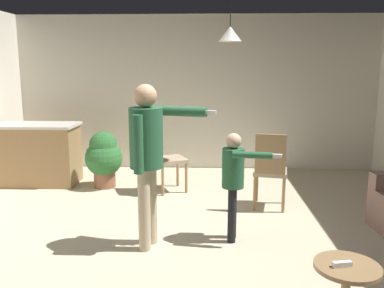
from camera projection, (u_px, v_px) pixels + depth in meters
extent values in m
plane|color=beige|center=(188.00, 241.00, 4.25)|extent=(7.68, 7.68, 0.00)
cube|color=silver|center=(197.00, 93.00, 7.13)|extent=(6.40, 0.10, 2.70)
cylinder|color=#99754C|center=(377.00, 223.00, 4.67)|extent=(0.05, 0.05, 0.06)
cube|color=#99754C|center=(38.00, 155.00, 6.26)|extent=(1.20, 0.60, 0.91)
cube|color=beige|center=(36.00, 125.00, 6.17)|extent=(1.26, 0.66, 0.04)
cylinder|color=#99754C|center=(347.00, 267.00, 2.69)|extent=(0.44, 0.44, 0.03)
cylinder|color=tan|center=(151.00, 204.00, 4.15)|extent=(0.12, 0.12, 0.84)
cylinder|color=tan|center=(144.00, 210.00, 3.98)|extent=(0.12, 0.12, 0.84)
cylinder|color=#265938|center=(146.00, 138.00, 3.93)|extent=(0.33, 0.33, 0.59)
sphere|color=tan|center=(145.00, 96.00, 3.85)|extent=(0.23, 0.23, 0.23)
cylinder|color=#265938|center=(179.00, 111.00, 3.98)|extent=(0.57, 0.23, 0.10)
cube|color=white|center=(209.00, 112.00, 3.89)|extent=(0.13, 0.07, 0.04)
cylinder|color=#265938|center=(138.00, 144.00, 3.75)|extent=(0.10, 0.10, 0.56)
cylinder|color=black|center=(233.00, 212.00, 4.30)|extent=(0.09, 0.09, 0.58)
cylinder|color=black|center=(232.00, 216.00, 4.18)|extent=(0.09, 0.09, 0.58)
cylinder|color=#265938|center=(233.00, 168.00, 4.15)|extent=(0.23, 0.23, 0.41)
sphere|color=#D8AD8C|center=(234.00, 141.00, 4.09)|extent=(0.16, 0.16, 0.16)
cylinder|color=#265938|center=(234.00, 167.00, 4.28)|extent=(0.07, 0.07, 0.39)
cylinder|color=#265938|center=(252.00, 155.00, 3.95)|extent=(0.39, 0.12, 0.07)
cube|color=white|center=(275.00, 156.00, 3.91)|extent=(0.13, 0.05, 0.04)
cylinder|color=#99754C|center=(155.00, 174.00, 6.03)|extent=(0.04, 0.04, 0.45)
cylinder|color=#99754C|center=(163.00, 181.00, 5.70)|extent=(0.04, 0.04, 0.45)
cylinder|color=#99754C|center=(178.00, 172.00, 6.17)|extent=(0.04, 0.04, 0.45)
cylinder|color=#99754C|center=(186.00, 178.00, 5.84)|extent=(0.04, 0.04, 0.45)
cube|color=tan|center=(170.00, 160.00, 5.89)|extent=(0.56, 0.56, 0.05)
cube|color=#99754C|center=(158.00, 142.00, 5.76)|extent=(0.19, 0.36, 0.50)
cylinder|color=#99754C|center=(255.00, 193.00, 5.13)|extent=(0.04, 0.04, 0.45)
cylinder|color=#99754C|center=(284.00, 195.00, 5.05)|extent=(0.04, 0.04, 0.45)
cylinder|color=#99754C|center=(257.00, 185.00, 5.48)|extent=(0.04, 0.04, 0.45)
cylinder|color=#99754C|center=(284.00, 187.00, 5.40)|extent=(0.04, 0.04, 0.45)
cube|color=tan|center=(270.00, 172.00, 5.22)|extent=(0.49, 0.49, 0.05)
cube|color=#99754C|center=(271.00, 154.00, 4.98)|extent=(0.38, 0.11, 0.50)
cylinder|color=brown|center=(105.00, 179.00, 6.15)|extent=(0.33, 0.33, 0.26)
sphere|color=#2D6B33|center=(104.00, 158.00, 6.08)|extent=(0.56, 0.56, 0.56)
sphere|color=#2D6B33|center=(103.00, 145.00, 6.05)|extent=(0.42, 0.42, 0.42)
cube|color=white|center=(342.00, 264.00, 2.66)|extent=(0.13, 0.06, 0.04)
cone|color=silver|center=(230.00, 34.00, 5.38)|extent=(0.32, 0.32, 0.20)
cylinder|color=black|center=(230.00, 13.00, 5.33)|extent=(0.01, 0.01, 0.36)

